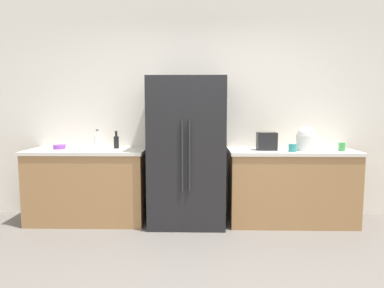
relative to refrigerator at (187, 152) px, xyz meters
The scene contains 12 objects.
kitchen_back_panel 0.70m from the refrigerator, 70.10° to the left, with size 5.46×0.10×2.86m, color silver.
counter_left 1.30m from the refrigerator, behind, with size 1.44×0.63×0.90m.
counter_right 1.34m from the refrigerator, ahead, with size 1.52×0.63×0.90m.
refrigerator is the anchor object (origin of this frame).
toaster 0.97m from the refrigerator, ahead, with size 0.23×0.16×0.21m, color black.
rice_cooker 1.43m from the refrigerator, ahead, with size 0.23×0.23×0.29m.
bottle_a 1.13m from the refrigerator, behind, with size 0.07×0.07×0.24m.
bottle_b 0.92m from the refrigerator, 169.82° to the left, with size 0.06×0.06×0.22m.
cup_a 1.08m from the refrigerator, 10.25° to the left, with size 0.10×0.10×0.11m, color orange.
cup_b 1.83m from the refrigerator, ahead, with size 0.08×0.08×0.10m, color green.
cup_c 1.24m from the refrigerator, ahead, with size 0.09×0.09×0.09m, color teal.
bowl_a 1.59m from the refrigerator, behind, with size 0.15×0.15×0.05m, color purple.
Camera 1 is at (0.00, -2.43, 1.40)m, focal length 31.00 mm.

